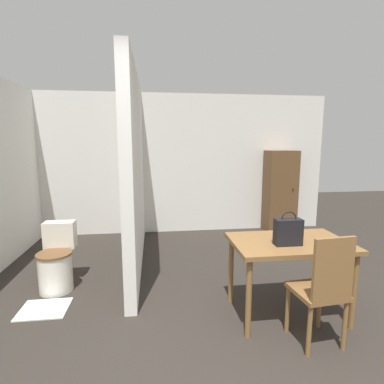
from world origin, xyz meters
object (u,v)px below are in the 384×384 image
(wooden_chair, at_px, (323,288))
(handbag, at_px, (288,232))
(dining_table, at_px, (289,250))
(wooden_cabinet, at_px, (280,191))
(toilet, at_px, (57,262))

(wooden_chair, bearing_deg, handbag, 104.14)
(dining_table, xyz_separation_m, wooden_chair, (0.06, -0.47, -0.14))
(wooden_chair, relative_size, wooden_cabinet, 0.63)
(toilet, bearing_deg, wooden_cabinet, 28.20)
(wooden_cabinet, bearing_deg, dining_table, -111.83)
(dining_table, xyz_separation_m, handbag, (-0.07, -0.10, 0.21))
(wooden_chair, relative_size, toilet, 1.30)
(toilet, height_order, wooden_cabinet, wooden_cabinet)
(dining_table, bearing_deg, wooden_chair, -82.44)
(wooden_chair, xyz_separation_m, handbag, (-0.13, 0.37, 0.35))
(toilet, relative_size, wooden_cabinet, 0.48)
(handbag, distance_m, wooden_cabinet, 2.99)
(dining_table, distance_m, handbag, 0.24)
(toilet, distance_m, handbag, 2.52)
(toilet, bearing_deg, wooden_chair, -28.59)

